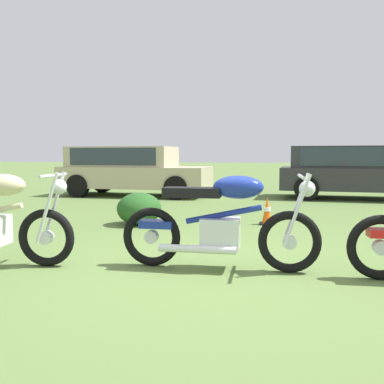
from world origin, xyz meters
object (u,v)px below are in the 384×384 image
(car_charcoal, at_px, (359,168))
(shrub_low, at_px, (139,209))
(motorcycle_blue, at_px, (221,223))
(car_beige, at_px, (129,167))
(traffic_cone, at_px, (267,212))

(car_charcoal, xyz_separation_m, shrub_low, (-4.62, -5.09, -0.56))
(motorcycle_blue, xyz_separation_m, shrub_low, (-1.68, 2.55, -0.22))
(car_beige, bearing_deg, traffic_cone, -45.29)
(car_beige, distance_m, car_charcoal, 6.44)
(motorcycle_blue, xyz_separation_m, traffic_cone, (0.48, 2.95, -0.27))
(motorcycle_blue, height_order, traffic_cone, motorcycle_blue)
(car_beige, xyz_separation_m, traffic_cone, (3.98, -4.51, -0.61))
(car_charcoal, height_order, traffic_cone, car_charcoal)
(car_charcoal, bearing_deg, car_beige, -173.38)
(car_charcoal, bearing_deg, traffic_cone, -112.71)
(motorcycle_blue, distance_m, car_charcoal, 8.20)
(motorcycle_blue, distance_m, shrub_low, 3.06)
(shrub_low, bearing_deg, car_beige, 110.31)
(motorcycle_blue, bearing_deg, traffic_cone, 81.03)
(traffic_cone, bearing_deg, motorcycle_blue, -99.30)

